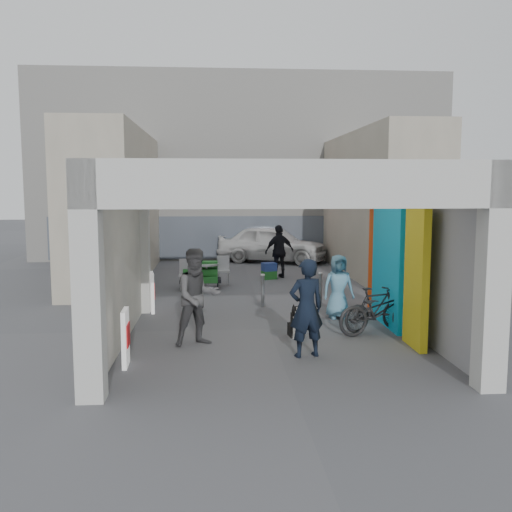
{
  "coord_description": "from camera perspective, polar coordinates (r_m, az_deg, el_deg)",
  "views": [
    {
      "loc": [
        -1.19,
        -12.21,
        3.1
      ],
      "look_at": [
        -0.22,
        1.0,
        1.51
      ],
      "focal_mm": 40.0,
      "sensor_mm": 36.0,
      "label": 1
    }
  ],
  "objects": [
    {
      "name": "border_collie",
      "position": [
        11.95,
        4.01,
        -6.79
      ],
      "size": [
        0.26,
        0.52,
        0.72
      ],
      "rotation": [
        0.0,
        0.0,
        0.11
      ],
      "color": "black",
      "rests_on": "ground"
    },
    {
      "name": "ground",
      "position": [
        12.65,
        1.33,
        -7.33
      ],
      "size": [
        90.0,
        90.0,
        0.0
      ],
      "primitive_type": "plane",
      "color": "#505055",
      "rests_on": "ground"
    },
    {
      "name": "crate_stack",
      "position": [
        19.43,
        1.32,
        -1.5
      ],
      "size": [
        0.54,
        0.48,
        0.56
      ],
      "rotation": [
        0.0,
        0.0,
        0.33
      ],
      "color": "#185619",
      "rests_on": "ground"
    },
    {
      "name": "man_elderly",
      "position": [
        13.71,
        8.23,
        -3.04
      ],
      "size": [
        0.8,
        0.57,
        1.52
      ],
      "primitive_type": "imported",
      "rotation": [
        0.0,
        0.0,
        0.12
      ],
      "color": "#5B92B2",
      "rests_on": "ground"
    },
    {
      "name": "plaza_bldg_left",
      "position": [
        19.99,
        -13.8,
        4.94
      ],
      "size": [
        2.0,
        9.0,
        5.0
      ],
      "primitive_type": "cube",
      "color": "#ADA390",
      "rests_on": "ground"
    },
    {
      "name": "bollard_right",
      "position": [
        15.24,
        6.45,
        -3.29
      ],
      "size": [
        0.09,
        0.09,
        0.85
      ],
      "primitive_type": "cylinder",
      "color": "gray",
      "rests_on": "ground"
    },
    {
      "name": "cafe_set",
      "position": [
        17.91,
        -5.34,
        -2.07
      ],
      "size": [
        1.55,
        1.25,
        0.94
      ],
      "rotation": [
        0.0,
        0.0,
        0.41
      ],
      "color": "#A5A5AA",
      "rests_on": "ground"
    },
    {
      "name": "white_van",
      "position": [
        23.8,
        1.65,
        1.23
      ],
      "size": [
        4.86,
        3.37,
        1.54
      ],
      "primitive_type": "imported",
      "rotation": [
        0.0,
        0.0,
        1.19
      ],
      "color": "silver",
      "rests_on": "ground"
    },
    {
      "name": "bollard_center",
      "position": [
        14.91,
        0.68,
        -3.5
      ],
      "size": [
        0.09,
        0.09,
        0.84
      ],
      "primitive_type": "cylinder",
      "color": "gray",
      "rests_on": "ground"
    },
    {
      "name": "plaza_bldg_right",
      "position": [
        20.52,
        11.93,
        5.03
      ],
      "size": [
        2.0,
        9.0,
        5.0
      ],
      "primitive_type": "cube",
      "color": "#ADA390",
      "rests_on": "ground"
    },
    {
      "name": "bicycle_front",
      "position": [
        12.42,
        12.27,
        -5.33
      ],
      "size": [
        2.07,
        1.21,
        1.03
      ],
      "primitive_type": "imported",
      "rotation": [
        0.0,
        0.0,
        1.86
      ],
      "color": "black",
      "rests_on": "ground"
    },
    {
      "name": "man_crates",
      "position": [
        19.63,
        2.35,
        0.46
      ],
      "size": [
        1.16,
        0.78,
        1.83
      ],
      "primitive_type": "imported",
      "rotation": [
        0.0,
        0.0,
        3.48
      ],
      "color": "black",
      "rests_on": "ground"
    },
    {
      "name": "produce_stand",
      "position": [
        17.63,
        -5.57,
        -2.22
      ],
      "size": [
        1.26,
        0.68,
        0.83
      ],
      "rotation": [
        0.0,
        0.0,
        -0.03
      ],
      "color": "black",
      "rests_on": "ground"
    },
    {
      "name": "man_with_dog",
      "position": [
        10.5,
        5.06,
        -5.2
      ],
      "size": [
        0.75,
        0.58,
        1.82
      ],
      "primitive_type": "imported",
      "rotation": [
        0.0,
        0.0,
        3.38
      ],
      "color": "black",
      "rests_on": "ground"
    },
    {
      "name": "bicycle_rear",
      "position": [
        12.68,
        11.91,
        -5.19
      ],
      "size": [
        1.67,
        1.01,
        0.97
      ],
      "primitive_type": "imported",
      "rotation": [
        0.0,
        0.0,
        1.94
      ],
      "color": "black",
      "rests_on": "ground"
    },
    {
      "name": "advert_board_far",
      "position": [
        14.48,
        -10.33,
        -3.58
      ],
      "size": [
        0.17,
        0.56,
        1.0
      ],
      "rotation": [
        0.0,
        0.0,
        0.16
      ],
      "color": "white",
      "rests_on": "ground"
    },
    {
      "name": "advert_board_near",
      "position": [
        10.27,
        -12.9,
        -7.95
      ],
      "size": [
        0.12,
        0.55,
        1.0
      ],
      "rotation": [
        0.0,
        0.0,
        0.04
      ],
      "color": "white",
      "rests_on": "ground"
    },
    {
      "name": "far_building",
      "position": [
        26.24,
        -1.64,
        8.79
      ],
      "size": [
        18.0,
        4.08,
        8.0
      ],
      "color": "silver",
      "rests_on": "ground"
    },
    {
      "name": "bollard_left",
      "position": [
        14.82,
        -6.24,
        -3.43
      ],
      "size": [
        0.09,
        0.09,
        0.93
      ],
      "primitive_type": "cylinder",
      "color": "gray",
      "rests_on": "ground"
    },
    {
      "name": "arcade_canopy",
      "position": [
        11.55,
        4.42,
        2.87
      ],
      "size": [
        6.4,
        6.45,
        6.4
      ],
      "color": "#B7B8B3",
      "rests_on": "ground"
    },
    {
      "name": "man_back_turned",
      "position": [
        11.29,
        -5.86,
        -4.11
      ],
      "size": [
        1.13,
        1.0,
        1.92
      ],
      "primitive_type": "imported",
      "rotation": [
        0.0,
        0.0,
        0.35
      ],
      "color": "#434346",
      "rests_on": "ground"
    }
  ]
}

